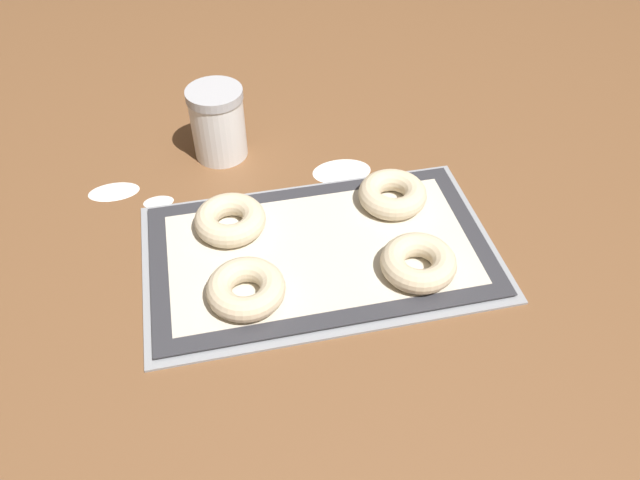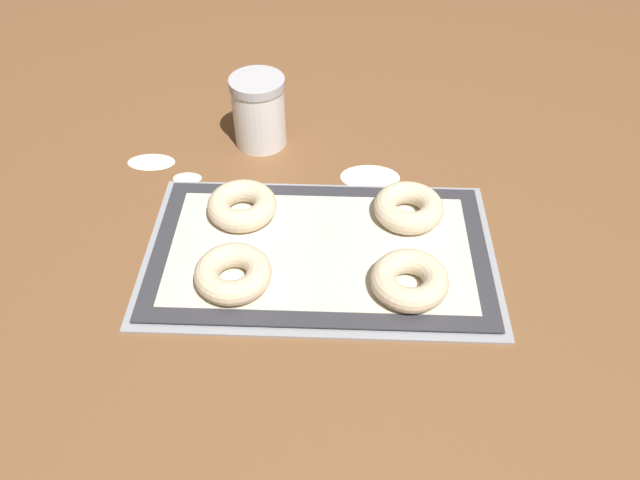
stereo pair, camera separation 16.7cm
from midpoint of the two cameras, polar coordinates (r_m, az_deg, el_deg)
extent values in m
plane|color=brown|center=(0.95, -3.94, -1.54)|extent=(2.80, 2.80, 0.00)
cube|color=#93969B|center=(0.95, -5.03, -1.54)|extent=(0.53, 0.32, 0.01)
cube|color=#333338|center=(0.94, -5.05, -1.32)|extent=(0.51, 0.30, 0.00)
cube|color=beige|center=(0.94, -5.05, -1.30)|extent=(0.45, 0.24, 0.00)
torus|color=beige|center=(0.88, -12.24, -4.90)|extent=(0.11, 0.11, 0.04)
torus|color=beige|center=(0.89, 3.79, -2.57)|extent=(0.11, 0.11, 0.04)
torus|color=beige|center=(0.98, -13.08, 1.40)|extent=(0.11, 0.11, 0.04)
torus|color=beige|center=(1.00, 1.97, 3.82)|extent=(0.11, 0.11, 0.04)
cylinder|color=white|center=(1.13, -13.52, 9.72)|extent=(0.09, 0.09, 0.11)
cylinder|color=#B2B2B7|center=(1.10, -14.09, 12.50)|extent=(0.10, 0.10, 0.02)
ellipsoid|color=white|center=(1.09, -2.36, 6.00)|extent=(0.10, 0.07, 0.00)
ellipsoid|color=white|center=(1.14, -22.44, 3.80)|extent=(0.09, 0.05, 0.00)
ellipsoid|color=white|center=(1.09, -18.89, 3.00)|extent=(0.05, 0.03, 0.00)
camera|label=1|loc=(0.08, -95.16, -5.06)|focal=35.00mm
camera|label=2|loc=(0.08, 84.84, 5.06)|focal=35.00mm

